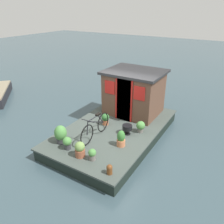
% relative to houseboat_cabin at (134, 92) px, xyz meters
% --- Properties ---
extents(ground_plane, '(60.00, 60.00, 0.00)m').
position_rel_houseboat_cabin_xyz_m(ground_plane, '(-1.52, 0.00, -1.36)').
color(ground_plane, '#384C54').
extents(houseboat_deck, '(5.26, 3.11, 0.45)m').
position_rel_houseboat_cabin_xyz_m(houseboat_deck, '(-1.52, 0.00, -1.14)').
color(houseboat_deck, '#424C47').
rests_on(houseboat_deck, ground_plane).
extents(houseboat_cabin, '(1.89, 2.29, 1.80)m').
position_rel_houseboat_cabin_xyz_m(houseboat_cabin, '(0.00, 0.00, 0.00)').
color(houseboat_cabin, brown).
rests_on(houseboat_cabin, houseboat_deck).
extents(bicycle, '(1.70, 0.50, 0.85)m').
position_rel_houseboat_cabin_xyz_m(bicycle, '(-2.49, 0.19, -0.52)').
color(bicycle, black).
rests_on(bicycle, houseboat_deck).
extents(potted_plant_geranium, '(0.30, 0.30, 0.45)m').
position_rel_houseboat_cabin_xyz_m(potted_plant_geranium, '(-1.54, 0.41, -0.67)').
color(potted_plant_geranium, '#B2603D').
rests_on(potted_plant_geranium, houseboat_deck).
extents(potted_plant_basil, '(0.23, 0.23, 0.37)m').
position_rel_houseboat_cabin_xyz_m(potted_plant_basil, '(-3.56, -0.45, -0.72)').
color(potted_plant_basil, slate).
rests_on(potted_plant_basil, houseboat_deck).
extents(potted_plant_rosemary, '(0.31, 0.31, 0.43)m').
position_rel_houseboat_cabin_xyz_m(potted_plant_rosemary, '(-1.36, -0.98, -0.67)').
color(potted_plant_rosemary, slate).
rests_on(potted_plant_rosemary, houseboat_deck).
extents(potted_plant_thyme, '(0.28, 0.28, 0.55)m').
position_rel_houseboat_cabin_xyz_m(potted_plant_thyme, '(-2.48, -0.80, -0.65)').
color(potted_plant_thyme, '#C6754C').
rests_on(potted_plant_thyme, houseboat_deck).
extents(potted_plant_lavender, '(0.30, 0.30, 0.50)m').
position_rel_houseboat_cabin_xyz_m(potted_plant_lavender, '(-3.61, -0.04, -0.67)').
color(potted_plant_lavender, '#935138').
rests_on(potted_plant_lavender, houseboat_deck).
extents(potted_plant_succulent, '(0.28, 0.28, 0.43)m').
position_rel_houseboat_cabin_xyz_m(potted_plant_succulent, '(-3.52, 0.54, -0.67)').
color(potted_plant_succulent, '#38383D').
rests_on(potted_plant_succulent, houseboat_deck).
extents(potted_plant_ivy, '(0.41, 0.41, 0.62)m').
position_rel_houseboat_cabin_xyz_m(potted_plant_ivy, '(-3.35, 0.98, -0.60)').
color(potted_plant_ivy, '#38383D').
rests_on(potted_plant_ivy, houseboat_deck).
extents(charcoal_grill, '(0.35, 0.35, 0.35)m').
position_rel_houseboat_cabin_xyz_m(charcoal_grill, '(-1.73, -0.63, -0.66)').
color(charcoal_grill, black).
rests_on(charcoal_grill, houseboat_deck).
extents(mooring_bollard, '(0.17, 0.17, 0.29)m').
position_rel_houseboat_cabin_xyz_m(mooring_bollard, '(-3.82, -1.20, -0.76)').
color(mooring_bollard, brown).
rests_on(mooring_bollard, houseboat_deck).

